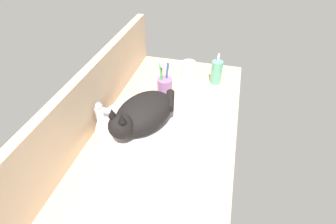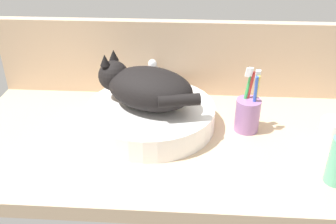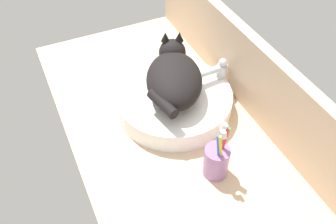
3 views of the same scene
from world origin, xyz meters
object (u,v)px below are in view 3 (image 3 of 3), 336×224
(sink_basin, at_px, (174,101))
(toothbrush_cup, at_px, (217,160))
(cat, at_px, (174,76))
(faucet, at_px, (218,75))

(sink_basin, distance_m, toothbrush_cup, 0.28)
(cat, distance_m, faucet, 0.17)
(cat, distance_m, toothbrush_cup, 0.30)
(sink_basin, xyz_separation_m, cat, (-0.01, 0.00, 0.09))
(sink_basin, height_order, cat, cat)
(sink_basin, xyz_separation_m, faucet, (-0.01, 0.17, 0.04))
(cat, xyz_separation_m, toothbrush_cup, (0.29, -0.01, -0.07))
(faucet, height_order, toothbrush_cup, toothbrush_cup)
(sink_basin, bearing_deg, cat, 160.80)
(faucet, distance_m, toothbrush_cup, 0.33)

